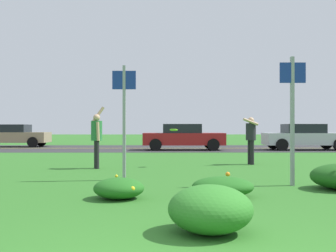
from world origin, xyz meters
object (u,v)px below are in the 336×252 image
person_catcher_dark_shirt (251,136)px  frisbee_lime (174,130)px  sign_post_near_path (124,111)px  sign_post_by_roadside (292,108)px  car_red_center_left (183,137)px  car_silver_center_right (305,137)px  car_tan_leftmost (13,135)px  person_thrower_green_shirt (97,136)px

person_catcher_dark_shirt → frisbee_lime: size_ratio=6.17×
sign_post_near_path → sign_post_by_roadside: (3.74, -0.94, 0.03)m
car_red_center_left → car_silver_center_right: same height
car_tan_leftmost → car_red_center_left: (10.90, -3.85, 0.00)m
person_catcher_dark_shirt → sign_post_near_path: bearing=-133.3°
sign_post_near_path → car_silver_center_right: size_ratio=0.61×
car_red_center_left → car_silver_center_right: size_ratio=1.00×
sign_post_near_path → person_catcher_dark_shirt: sign_post_near_path is taller
sign_post_near_path → car_tan_leftmost: (-8.90, 16.95, -0.91)m
person_catcher_dark_shirt → car_red_center_left: size_ratio=0.36×
frisbee_lime → car_tan_leftmost: size_ratio=0.06×
car_tan_leftmost → car_silver_center_right: same height
car_silver_center_right → sign_post_by_roadside: bearing=-109.8°
person_thrower_green_shirt → frisbee_lime: (2.38, 0.52, 0.17)m
person_catcher_dark_shirt → car_silver_center_right: person_catcher_dark_shirt is taller
frisbee_lime → car_tan_leftmost: (-10.16, 13.62, -0.44)m
sign_post_near_path → person_thrower_green_shirt: bearing=111.7°
sign_post_near_path → person_catcher_dark_shirt: 5.72m
person_thrower_green_shirt → frisbee_lime: person_thrower_green_shirt is taller
car_tan_leftmost → car_silver_center_right: (17.69, -3.85, 0.00)m
sign_post_by_roadside → frisbee_lime: sign_post_by_roadside is taller
sign_post_by_roadside → person_catcher_dark_shirt: 5.13m
sign_post_by_roadside → frisbee_lime: (-2.48, 4.28, -0.50)m
sign_post_near_path → car_silver_center_right: bearing=56.2°
person_catcher_dark_shirt → car_tan_leftmost: 18.11m
person_thrower_green_shirt → car_tan_leftmost: size_ratio=0.43×
sign_post_near_path → car_silver_center_right: sign_post_near_path is taller
sign_post_by_roadside → person_thrower_green_shirt: (-4.86, 3.76, -0.68)m
frisbee_lime → car_red_center_left: 9.81m
sign_post_near_path → person_catcher_dark_shirt: bearing=46.7°
sign_post_near_path → car_tan_leftmost: bearing=117.7°
car_red_center_left → sign_post_near_path: bearing=-98.7°
person_thrower_green_shirt → person_catcher_dark_shirt: (5.01, 1.32, -0.05)m
car_red_center_left → car_tan_leftmost: bearing=160.6°
car_tan_leftmost → car_red_center_left: size_ratio=1.00×
car_silver_center_right → person_thrower_green_shirt: bearing=-133.9°
car_tan_leftmost → car_silver_center_right: bearing=-12.3°
person_thrower_green_shirt → car_red_center_left: 10.76m
sign_post_by_roadside → car_silver_center_right: (5.05, 14.05, -0.94)m
sign_post_by_roadside → car_silver_center_right: sign_post_by_roadside is taller
sign_post_near_path → person_thrower_green_shirt: (-1.12, 2.82, -0.65)m
frisbee_lime → car_silver_center_right: bearing=52.4°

